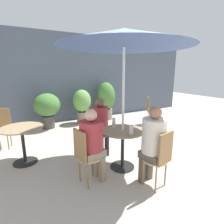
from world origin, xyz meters
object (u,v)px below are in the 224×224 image
at_px(bistro_chair_1, 85,153).
at_px(bistro_chair_2, 160,156).
at_px(cafe_table_far, 22,136).
at_px(seated_person_0, 101,122).
at_px(potted_plant_1, 82,104).
at_px(beer_glass_1, 114,123).
at_px(cafe_table_near, 123,140).
at_px(umbrella, 124,38).
at_px(seated_person_1, 92,140).
at_px(bistro_chair_4, 150,108).
at_px(bistro_chair_3, 3,125).
at_px(potted_plant_0, 47,107).
at_px(potted_plant_2, 106,99).
at_px(seated_person_2, 153,140).
at_px(bistro_chair_0, 97,129).
at_px(beer_glass_0, 131,130).

bearing_deg(bistro_chair_1, bistro_chair_2, -135.00).
distance_m(cafe_table_far, seated_person_0, 1.51).
bearing_deg(potted_plant_1, beer_glass_1, -97.34).
distance_m(cafe_table_near, umbrella, 1.72).
bearing_deg(seated_person_1, bistro_chair_4, -67.01).
bearing_deg(bistro_chair_3, potted_plant_0, 52.68).
bearing_deg(cafe_table_near, beer_glass_1, 102.11).
bearing_deg(bistro_chair_2, potted_plant_1, -104.06).
distance_m(potted_plant_1, potted_plant_2, 0.95).
bearing_deg(seated_person_2, seated_person_1, -45.06).
xyz_separation_m(cafe_table_far, bistro_chair_3, (-0.37, 1.04, 0.00)).
bearing_deg(umbrella, cafe_table_near, 53.13).
xyz_separation_m(seated_person_1, potted_plant_0, (-0.17, 3.19, -0.02)).
xyz_separation_m(cafe_table_near, bistro_chair_3, (-1.95, 2.09, 0.01)).
height_order(bistro_chair_4, seated_person_1, seated_person_1).
xyz_separation_m(bistro_chair_2, seated_person_1, (-0.80, 0.65, 0.17)).
relative_size(seated_person_0, potted_plant_0, 1.12).
bearing_deg(umbrella, seated_person_1, -168.20).
height_order(cafe_table_far, bistro_chair_2, bistro_chair_2).
distance_m(cafe_table_near, bistro_chair_0, 0.80).
height_order(bistro_chair_0, bistro_chair_4, same).
height_order(beer_glass_1, potted_plant_2, potted_plant_2).
bearing_deg(potted_plant_1, potted_plant_2, 3.90).
distance_m(bistro_chair_4, seated_person_0, 2.69).
bearing_deg(cafe_table_far, seated_person_2, -44.59).
height_order(bistro_chair_4, seated_person_0, seated_person_0).
height_order(bistro_chair_0, potted_plant_1, potted_plant_1).
relative_size(cafe_table_near, seated_person_0, 0.62).
xyz_separation_m(bistro_chair_4, seated_person_2, (-2.12, -2.51, 0.19)).
bearing_deg(seated_person_2, cafe_table_near, -90.00).
height_order(bistro_chair_1, bistro_chair_2, same).
bearing_deg(cafe_table_far, seated_person_0, -15.82).
bearing_deg(umbrella, cafe_table_far, 146.39).
distance_m(potted_plant_0, potted_plant_1, 1.13).
bearing_deg(cafe_table_near, beer_glass_0, -88.05).
relative_size(cafe_table_far, beer_glass_1, 4.52).
bearing_deg(bistro_chair_3, seated_person_2, -40.30).
bearing_deg(bistro_chair_4, seated_person_2, 166.88).
distance_m(cafe_table_near, beer_glass_1, 0.37).
bearing_deg(bistro_chair_1, beer_glass_1, -73.01).
relative_size(bistro_chair_0, umbrella, 0.38).
bearing_deg(beer_glass_1, bistro_chair_4, 35.39).
bearing_deg(beer_glass_0, bistro_chair_2, -73.93).
height_order(beer_glass_1, potted_plant_1, potted_plant_1).
bearing_deg(bistro_chair_2, cafe_table_near, -90.00).
bearing_deg(beer_glass_0, bistro_chair_1, 174.20).
height_order(bistro_chair_0, beer_glass_0, bistro_chair_0).
relative_size(bistro_chair_4, beer_glass_1, 5.32).
bearing_deg(potted_plant_1, bistro_chair_3, -156.28).
bearing_deg(potted_plant_1, umbrella, -95.84).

